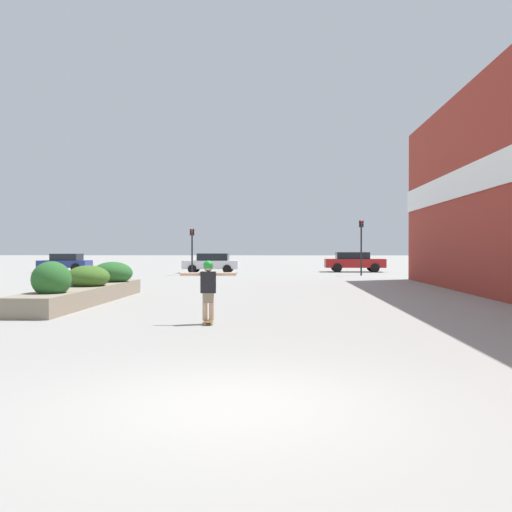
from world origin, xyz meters
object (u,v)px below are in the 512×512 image
car_center_right (354,261)px  skateboard (208,321)px  skateboarder (208,284)px  traffic_light_right (361,238)px  traffic_light_left (192,243)px  car_leftmost (212,263)px  car_center_left (65,262)px

car_center_right → skateboard: bearing=-13.2°
skateboard → car_center_right: 32.14m
skateboarder → skateboard: bearing=97.8°
skateboarder → traffic_light_right: 26.23m
car_center_right → traffic_light_left: traffic_light_left is taller
car_leftmost → traffic_light_right: size_ratio=1.12×
traffic_light_right → traffic_light_left: bearing=178.6°
car_center_left → car_center_right: car_center_right is taller
car_center_right → traffic_light_left: size_ratio=1.45×
skateboard → car_center_left: size_ratio=0.20×
car_center_left → car_center_right: bearing=-86.2°
skateboarder → traffic_light_left: size_ratio=0.45×
car_center_right → skateboarder: bearing=-13.2°
car_leftmost → car_center_left: bearing=85.1°
car_leftmost → skateboard: bearing=-172.9°
skateboarder → traffic_light_right: (7.09, 25.20, 1.56)m
car_leftmost → traffic_light_right: 11.38m
car_leftmost → traffic_light_left: size_ratio=1.30×
skateboard → skateboarder: (0.00, -0.00, 0.90)m
skateboard → traffic_light_left: traffic_light_left is taller
skateboard → car_leftmost: car_leftmost is taller
car_center_left → traffic_light_left: size_ratio=1.20×
skateboarder → car_leftmost: size_ratio=0.35×
skateboard → skateboarder: bearing=-82.2°
skateboard → traffic_light_right: traffic_light_right is taller
skateboarder → car_center_left: bearing=110.7°
skateboard → car_leftmost: bearing=90.8°
car_leftmost → traffic_light_left: bearing=164.2°
traffic_light_left → traffic_light_right: size_ratio=0.86×
skateboarder → car_center_left: 33.42m
skateboarder → traffic_light_left: 25.91m
car_center_right → traffic_light_left: (-11.86, -5.80, 1.37)m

